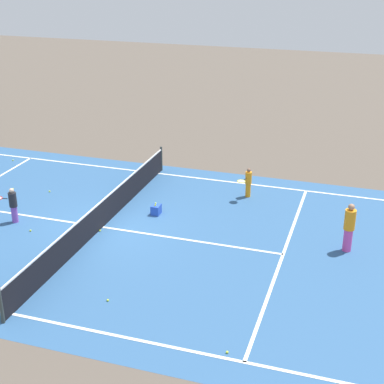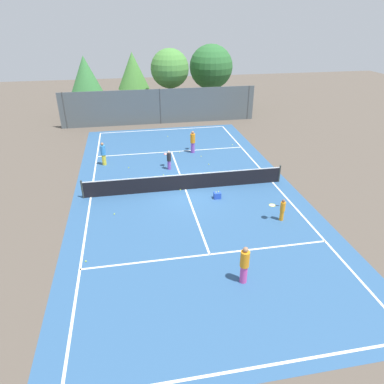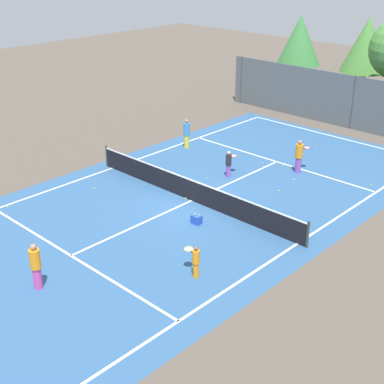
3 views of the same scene
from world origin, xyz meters
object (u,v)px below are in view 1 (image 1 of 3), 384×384
(player_0, at_px, (13,205))
(tennis_ball_3, at_px, (30,231))
(player_2, at_px, (349,227))
(tennis_ball_8, at_px, (227,352))
(tennis_ball_5, at_px, (13,189))
(tennis_ball_10, at_px, (108,300))
(player_4, at_px, (248,182))
(tennis_ball_7, at_px, (50,191))
(ball_crate, at_px, (156,210))
(tennis_ball_6, at_px, (13,160))
(tennis_ball_0, at_px, (100,231))

(player_0, relative_size, tennis_ball_3, 19.84)
(player_0, height_order, player_2, player_2)
(player_2, height_order, tennis_ball_8, player_2)
(tennis_ball_3, relative_size, tennis_ball_5, 1.00)
(player_2, bearing_deg, tennis_ball_8, 158.91)
(tennis_ball_5, bearing_deg, tennis_ball_10, -130.54)
(player_4, relative_size, tennis_ball_7, 18.04)
(player_0, xyz_separation_m, player_4, (4.78, -7.46, -0.06))
(player_2, relative_size, tennis_ball_7, 25.15)
(ball_crate, relative_size, tennis_ball_7, 6.45)
(player_4, xyz_separation_m, tennis_ball_6, (0.74, 11.24, -0.59))
(ball_crate, xyz_separation_m, tennis_ball_7, (0.62, 4.85, -0.15))
(tennis_ball_0, bearing_deg, tennis_ball_8, -130.30)
(tennis_ball_0, relative_size, tennis_ball_3, 1.00)
(tennis_ball_3, bearing_deg, tennis_ball_6, 38.18)
(player_2, bearing_deg, player_0, 97.33)
(tennis_ball_10, bearing_deg, player_4, -13.99)
(player_4, bearing_deg, ball_crate, 132.42)
(player_4, bearing_deg, tennis_ball_3, 129.02)
(tennis_ball_5, xyz_separation_m, tennis_ball_8, (-7.30, -10.93, 0.00))
(ball_crate, distance_m, tennis_ball_5, 6.43)
(tennis_ball_5, relative_size, tennis_ball_6, 1.00)
(tennis_ball_8, bearing_deg, tennis_ball_10, 72.94)
(tennis_ball_0, bearing_deg, player_4, -42.90)
(tennis_ball_7, bearing_deg, tennis_ball_8, -128.76)
(tennis_ball_10, bearing_deg, tennis_ball_6, 45.18)
(tennis_ball_5, bearing_deg, player_0, -144.94)
(player_2, bearing_deg, tennis_ball_6, 75.19)
(ball_crate, bearing_deg, tennis_ball_5, 86.43)
(tennis_ball_6, bearing_deg, tennis_ball_3, -141.82)
(player_2, relative_size, tennis_ball_10, 25.15)
(player_0, height_order, tennis_ball_7, player_0)
(player_0, distance_m, player_2, 11.61)
(ball_crate, bearing_deg, player_2, -95.73)
(ball_crate, bearing_deg, tennis_ball_8, -146.80)
(tennis_ball_3, bearing_deg, player_2, -79.42)
(tennis_ball_10, bearing_deg, player_2, -50.50)
(player_4, xyz_separation_m, tennis_ball_7, (-1.99, 7.70, -0.59))
(player_0, height_order, tennis_ball_8, player_0)
(tennis_ball_3, distance_m, tennis_ball_6, 7.65)
(player_0, distance_m, player_4, 8.86)
(tennis_ball_3, height_order, tennis_ball_5, same)
(player_4, xyz_separation_m, tennis_ball_8, (-9.50, -1.66, -0.59))
(tennis_ball_8, bearing_deg, tennis_ball_5, 56.27)
(tennis_ball_0, distance_m, tennis_ball_3, 2.42)
(player_0, relative_size, tennis_ball_10, 19.84)
(tennis_ball_7, xyz_separation_m, tennis_ball_10, (-6.37, -5.62, 0.00))
(ball_crate, distance_m, tennis_ball_7, 4.89)
(player_4, relative_size, tennis_ball_6, 18.04)
(player_4, height_order, tennis_ball_0, player_4)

